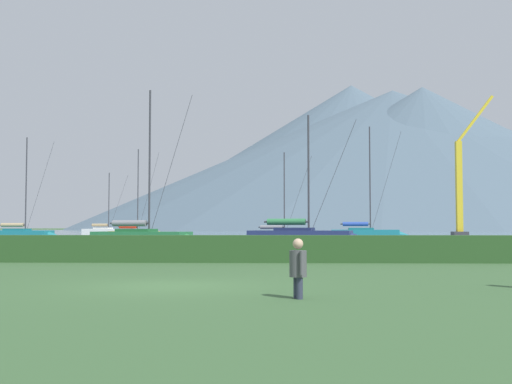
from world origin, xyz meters
The scene contains 15 objects.
ground_plane centered at (0.00, 0.00, 0.00)m, with size 1000.00×1000.00×0.00m, color #385B33.
harbor_water centered at (0.00, 137.00, 0.00)m, with size 320.00×246.00×0.00m, color slate.
hedge_line centered at (0.00, 11.00, 0.57)m, with size 80.00×1.20×1.13m, color #284C23.
sailboat_slip_0 centered at (2.99, 48.43, 0.57)m, with size 6.95×3.21×8.90m.
sailboat_slip_1 centered at (-25.16, 53.50, 0.67)m, with size 8.04×3.31×11.23m.
sailboat_slip_4 centered at (-14.32, 60.60, 0.60)m, with size 7.00×3.91×10.74m.
sailboat_slip_6 centered at (-7.14, 31.00, 0.70)m, with size 8.41×4.27×11.55m.
sailboat_slip_7 centered at (-24.80, 86.93, 0.69)m, with size 8.42×4.27×10.12m.
sailboat_slip_8 centered at (4.53, 32.36, 0.72)m, with size 8.99×4.20×9.87m.
sailboat_slip_9 centered at (12.41, 55.54, 0.72)m, with size 8.53×3.03×12.55m.
person_seated_viewer centered at (3.16, -2.75, 0.69)m, with size 0.36×0.55×1.25m.
dock_crane centered at (27.97, 74.07, 6.09)m, with size 5.94×2.00×19.70m.
distant_hill_west_ridge centered at (45.58, 359.55, 41.80)m, with size 269.64×269.64×83.60m, color #4C6070.
distant_hill_central_peak centered at (71.74, 293.00, 34.02)m, with size 223.42×223.42×68.04m, color #4C6070.
distant_hill_east_ridge centered at (62.42, 320.05, 36.06)m, with size 328.08×328.08×72.12m, color #4C6070.
Camera 1 is at (2.74, -16.36, 1.50)m, focal length 45.65 mm.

